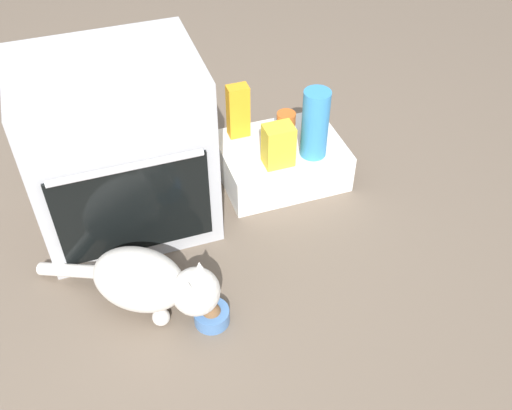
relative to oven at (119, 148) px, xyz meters
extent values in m
plane|color=#6B5B4C|center=(-0.01, -0.37, -0.35)|extent=(8.00, 8.00, 0.00)
cube|color=#B7BABF|center=(0.00, 0.00, 0.00)|extent=(0.65, 0.51, 0.71)
cube|color=black|center=(0.00, -0.26, -0.09)|extent=(0.55, 0.01, 0.39)
cylinder|color=silver|center=(0.00, -0.29, 0.13)|extent=(0.52, 0.02, 0.02)
cube|color=white|center=(0.67, 0.04, -0.27)|extent=(0.52, 0.39, 0.18)
cylinder|color=#4C7AB7|center=(0.17, -0.61, -0.33)|extent=(0.12, 0.12, 0.06)
sphere|color=brown|center=(0.17, -0.61, -0.31)|extent=(0.07, 0.07, 0.07)
ellipsoid|color=silver|center=(-0.04, -0.45, -0.23)|extent=(0.40, 0.38, 0.22)
sphere|color=silver|center=(0.13, -0.58, -0.21)|extent=(0.17, 0.17, 0.17)
cone|color=silver|center=(0.16, -0.55, -0.15)|extent=(0.06, 0.06, 0.08)
cone|color=silver|center=(0.10, -0.62, -0.15)|extent=(0.06, 0.06, 0.08)
cylinder|color=silver|center=(-0.27, -0.28, -0.29)|extent=(0.26, 0.21, 0.13)
sphere|color=silver|center=(0.08, -0.47, -0.32)|extent=(0.06, 0.06, 0.06)
sphere|color=silver|center=(0.00, -0.56, -0.32)|extent=(0.06, 0.06, 0.06)
cylinder|color=#D16023|center=(0.70, 0.06, -0.11)|extent=(0.08, 0.08, 0.14)
cube|color=orange|center=(0.52, 0.17, -0.06)|extent=(0.09, 0.06, 0.24)
cylinder|color=#388CD1|center=(0.78, -0.06, -0.03)|extent=(0.11, 0.11, 0.30)
cube|color=yellow|center=(0.62, -0.07, -0.09)|extent=(0.12, 0.09, 0.18)
camera|label=1|loc=(-0.08, -1.82, 1.34)|focal=41.06mm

